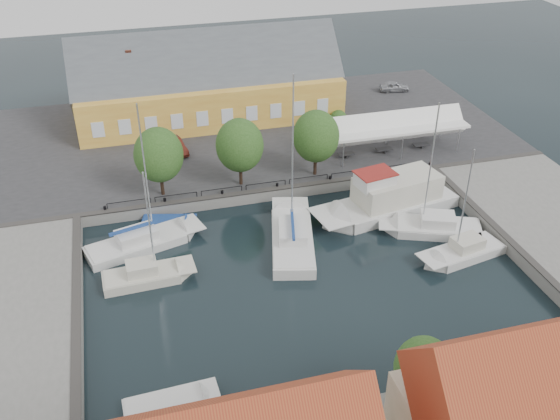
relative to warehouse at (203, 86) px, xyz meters
name	(u,v)px	position (x,y,z in m)	size (l,w,h in m)	color
ground	(301,267)	(2.60, -28.36, -4.43)	(140.00, 140.00, 0.00)	black
north_quay	(238,137)	(2.60, -5.36, -3.93)	(56.00, 26.00, 1.00)	#2D2D30
quay_edge_fittings	(284,222)	(2.62, -23.61, -3.37)	(56.00, 24.72, 0.40)	#383533
warehouse	(203,86)	(0.00, 0.00, 0.00)	(28.56, 14.00, 9.55)	gold
tent_canopy	(396,127)	(16.60, -13.86, -0.74)	(14.00, 4.00, 2.83)	white
quay_trees	(240,145)	(0.60, -16.36, 0.45)	(18.20, 4.20, 6.30)	black
car_silver	(394,86)	(23.49, 1.34, -2.81)	(1.47, 3.65, 1.24)	#9C9EA3
car_red	(175,146)	(-4.31, -8.23, -2.75)	(1.44, 4.13, 1.36)	#521B12
center_sailboat	(292,239)	(2.86, -25.09, -4.07)	(5.59, 10.93, 14.30)	silver
trawler	(390,201)	(12.34, -22.65, -3.41)	(13.61, 6.13, 5.00)	silver
east_boat_a	(432,229)	(14.45, -26.62, -4.17)	(8.76, 5.71, 11.91)	silver
east_boat_b	(462,254)	(15.08, -30.45, -4.17)	(7.49, 3.73, 10.03)	silver
west_boat_a	(143,244)	(-8.77, -22.45, -4.16)	(9.83, 5.23, 12.54)	silver
west_boat_b	(147,277)	(-8.83, -26.94, -4.17)	(6.94, 2.62, 9.54)	beige
launch_sw	(170,407)	(-8.60, -39.33, -4.34)	(5.67, 2.34, 0.98)	silver
launch_nw	(168,224)	(-6.48, -19.80, -4.34)	(4.85, 2.91, 0.88)	navy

